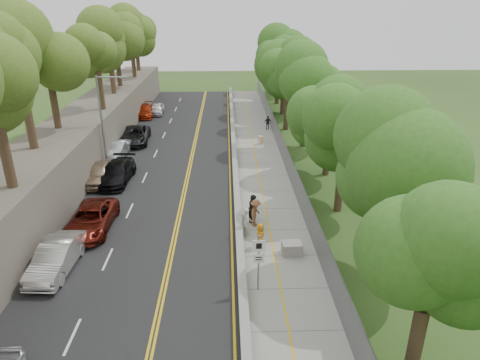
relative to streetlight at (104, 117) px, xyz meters
The scene contains 25 objects.
ground 18.08m from the streetlight, 53.23° to the right, with size 140.00×140.00×0.00m, color #33511E.
road 6.93m from the streetlight, 11.17° to the left, with size 11.20×66.00×0.04m, color black.
sidewalk 13.84m from the streetlight, ahead, with size 4.20×66.00×0.05m, color gray.
jersey_barrier 11.60m from the streetlight, ahead, with size 0.42×66.00×0.60m, color #8FD636.
rock_embankment 4.15m from the streetlight, 161.78° to the left, with size 5.00×66.00×4.00m, color #595147.
chainlink_fence 15.58m from the streetlight, ahead, with size 0.04×66.00×2.00m, color slate.
trees_embankment 6.46m from the streetlight, 158.49° to the left, with size 6.40×66.00×13.00m, color #567725, non-canonical shape.
trees_fenceside 17.65m from the streetlight, ahead, with size 7.00×66.00×14.00m, color #3E7725, non-canonical shape.
streetlight is the anchor object (origin of this frame).
signpost 20.72m from the streetlight, 55.92° to the right, with size 0.62×0.09×3.10m.
construction_barrel 15.54m from the streetlight, 25.91° to the left, with size 0.52×0.52×0.85m, color orange.
concrete_block 19.89m from the streetlight, 45.34° to the right, with size 1.11×0.83×0.74m, color gray.
car_1 15.47m from the streetlight, 86.62° to the right, with size 1.68×4.80×1.58m, color beige.
car_2 11.33m from the streetlight, 82.12° to the right, with size 2.49×5.39×1.50m, color #60170E.
car_3 4.88m from the streetlight, 65.77° to the right, with size 2.18×5.36×1.56m, color black.
car_4 4.79m from the streetlight, 92.70° to the right, with size 1.90×4.73×1.61m, color tan.
car_5 5.16m from the streetlight, 91.75° to the left, with size 1.46×4.18×1.38m, color #B9BBC1.
car_6 8.48m from the streetlight, 84.37° to the left, with size 2.63×5.70×1.58m, color black.
car_7 18.65m from the streetlight, 90.43° to the left, with size 2.03×5.00×1.45m, color #9E270C.
car_8 19.85m from the streetlight, 86.54° to the left, with size 1.58×3.93×1.34m, color white.
painter_0 18.04m from the streetlight, 47.50° to the right, with size 0.75×0.49×1.54m, color orange.
painter_1 16.52m from the streetlight, 45.87° to the right, with size 0.66×0.43×1.81m, color beige.
painter_2 15.67m from the streetlight, 39.67° to the right, with size 0.90×0.70×1.85m, color black.
painter_3 16.17m from the streetlight, 41.43° to the right, with size 1.19×0.68×1.84m, color brown.
person_far 19.28m from the streetlight, 39.10° to the left, with size 0.90×0.37×1.53m, color black.
Camera 1 is at (-0.43, -20.62, 13.41)m, focal length 32.00 mm.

